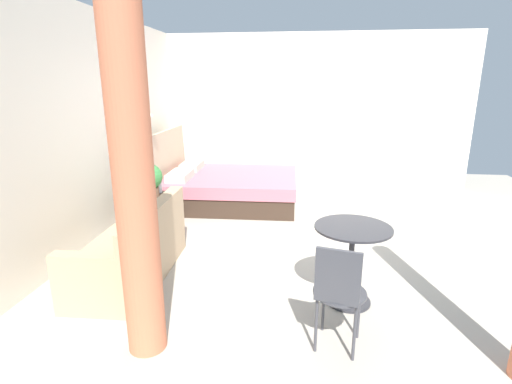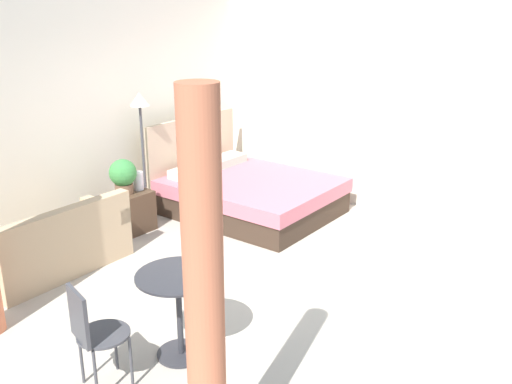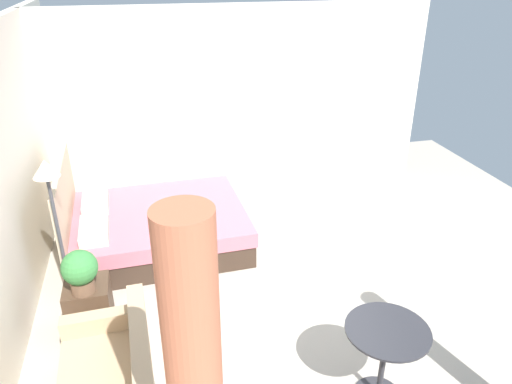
% 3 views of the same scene
% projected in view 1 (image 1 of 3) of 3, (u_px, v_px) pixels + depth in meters
% --- Properties ---
extents(ground_plane, '(8.27, 8.66, 0.02)m').
position_uv_depth(ground_plane, '(315.00, 237.00, 5.09)').
color(ground_plane, '#B2A899').
extents(wall_back, '(8.27, 0.12, 2.85)m').
position_uv_depth(wall_back, '(102.00, 126.00, 5.04)').
color(wall_back, silver).
rests_on(wall_back, ground).
extents(wall_right, '(0.12, 5.66, 2.85)m').
position_uv_depth(wall_right, '(315.00, 113.00, 7.22)').
color(wall_right, silver).
rests_on(wall_right, ground).
extents(bed, '(1.83, 2.24, 1.22)m').
position_uv_depth(bed, '(227.00, 187.00, 6.51)').
color(bed, '#38281E').
rests_on(bed, ground).
extents(couch, '(1.60, 0.79, 0.78)m').
position_uv_depth(couch, '(134.00, 252.00, 3.99)').
color(couch, tan).
rests_on(couch, ground).
extents(nightstand, '(0.43, 0.43, 0.52)m').
position_uv_depth(nightstand, '(155.00, 213.00, 5.23)').
color(nightstand, '#473323').
rests_on(nightstand, ground).
extents(potted_plant, '(0.34, 0.34, 0.44)m').
position_uv_depth(potted_plant, '(149.00, 179.00, 5.00)').
color(potted_plant, brown).
rests_on(potted_plant, nightstand).
extents(vase, '(0.13, 0.13, 0.23)m').
position_uv_depth(vase, '(157.00, 184.00, 5.24)').
color(vase, silver).
rests_on(vase, nightstand).
extents(floor_lamp, '(0.25, 0.25, 1.69)m').
position_uv_depth(floor_lamp, '(145.00, 128.00, 5.36)').
color(floor_lamp, '#3F3F44').
rests_on(floor_lamp, ground).
extents(balcony_table, '(0.68, 0.68, 0.74)m').
position_uv_depth(balcony_table, '(352.00, 250.00, 3.44)').
color(balcony_table, '#2D2D33').
rests_on(balcony_table, ground).
extents(cafe_chair_near_window, '(0.48, 0.48, 0.87)m').
position_uv_depth(cafe_chair_near_window, '(339.00, 289.00, 2.78)').
color(cafe_chair_near_window, '#3F3F44').
rests_on(cafe_chair_near_window, ground).
extents(curtain_right, '(0.28, 0.28, 2.45)m').
position_uv_depth(curtain_right, '(135.00, 194.00, 2.64)').
color(curtain_right, '#D1704C').
rests_on(curtain_right, ground).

